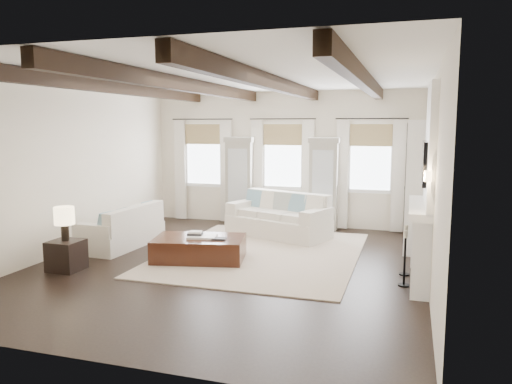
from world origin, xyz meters
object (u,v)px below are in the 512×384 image
(side_table_back, at_px, (240,210))
(ottoman, at_px, (199,249))
(side_table_front, at_px, (66,255))
(sofa_left, at_px, (124,230))
(sofa_back, at_px, (280,219))

(side_table_back, bearing_deg, ottoman, -82.43)
(side_table_front, bearing_deg, ottoman, 33.22)
(ottoman, bearing_deg, side_table_back, 85.54)
(sofa_left, distance_m, ottoman, 1.93)
(sofa_back, distance_m, sofa_left, 3.30)
(side_table_back, bearing_deg, sofa_back, -42.19)
(sofa_left, xyz_separation_m, ottoman, (1.86, -0.52, -0.12))
(sofa_back, bearing_deg, side_table_back, 137.81)
(side_table_front, height_order, side_table_back, side_table_back)
(sofa_back, height_order, ottoman, sofa_back)
(sofa_back, relative_size, side_table_front, 4.78)
(ottoman, xyz_separation_m, side_table_back, (-0.47, 3.58, 0.10))
(sofa_left, bearing_deg, ottoman, -15.49)
(side_table_front, bearing_deg, sofa_back, 52.47)
(sofa_back, bearing_deg, ottoman, -110.43)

